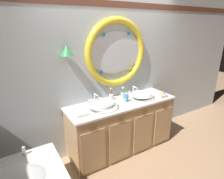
# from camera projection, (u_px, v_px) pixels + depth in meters

# --- Properties ---
(ground_plane) EXTENTS (14.00, 14.00, 0.00)m
(ground_plane) POSITION_uv_depth(u_px,v_px,m) (130.00, 157.00, 3.04)
(ground_plane) COLOR tan
(back_wall_assembly) EXTENTS (6.40, 0.26, 2.60)m
(back_wall_assembly) POSITION_uv_depth(u_px,v_px,m) (111.00, 70.00, 3.07)
(back_wall_assembly) COLOR silver
(back_wall_assembly) RESTS_ON ground_plane
(vanity_counter) EXTENTS (1.81, 0.61, 0.87)m
(vanity_counter) POSITION_uv_depth(u_px,v_px,m) (122.00, 126.00, 3.11)
(vanity_counter) COLOR tan
(vanity_counter) RESTS_ON ground_plane
(sink_basin_left) EXTENTS (0.45, 0.45, 0.12)m
(sink_basin_left) POSITION_uv_depth(u_px,v_px,m) (102.00, 104.00, 2.74)
(sink_basin_left) COLOR white
(sink_basin_left) RESTS_ON vanity_counter
(sink_basin_right) EXTENTS (0.39, 0.39, 0.12)m
(sink_basin_right) POSITION_uv_depth(u_px,v_px,m) (142.00, 94.00, 3.12)
(sink_basin_right) COLOR white
(sink_basin_right) RESTS_ON vanity_counter
(faucet_set_left) EXTENTS (0.24, 0.14, 0.16)m
(faucet_set_left) POSITION_uv_depth(u_px,v_px,m) (95.00, 99.00, 2.92)
(faucet_set_left) COLOR silver
(faucet_set_left) RESTS_ON vanity_counter
(faucet_set_right) EXTENTS (0.22, 0.12, 0.14)m
(faucet_set_right) POSITION_uv_depth(u_px,v_px,m) (133.00, 91.00, 3.30)
(faucet_set_right) COLOR silver
(faucet_set_right) RESTS_ON vanity_counter
(toothbrush_holder_left) EXTENTS (0.08, 0.08, 0.21)m
(toothbrush_holder_left) POSITION_uv_depth(u_px,v_px,m) (111.00, 97.00, 3.04)
(toothbrush_holder_left) COLOR white
(toothbrush_holder_left) RESTS_ON vanity_counter
(toothbrush_holder_right) EXTENTS (0.08, 0.08, 0.22)m
(toothbrush_holder_right) POSITION_uv_depth(u_px,v_px,m) (123.00, 96.00, 3.07)
(toothbrush_holder_right) COLOR white
(toothbrush_holder_right) RESTS_ON vanity_counter
(soap_dispenser) EXTENTS (0.06, 0.06, 0.16)m
(soap_dispenser) POSITION_uv_depth(u_px,v_px,m) (127.00, 98.00, 2.96)
(soap_dispenser) COLOR #388EBC
(soap_dispenser) RESTS_ON vanity_counter
(folded_hand_towel) EXTENTS (0.20, 0.12, 0.04)m
(folded_hand_towel) POSITION_uv_depth(u_px,v_px,m) (82.00, 114.00, 2.53)
(folded_hand_towel) COLOR white
(folded_hand_towel) RESTS_ON vanity_counter
(toiletry_basket) EXTENTS (0.16, 0.09, 0.11)m
(toiletry_basket) POSITION_uv_depth(u_px,v_px,m) (163.00, 96.00, 3.16)
(toiletry_basket) COLOR beige
(toiletry_basket) RESTS_ON vanity_counter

